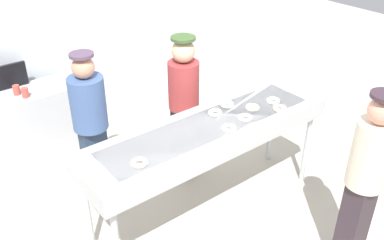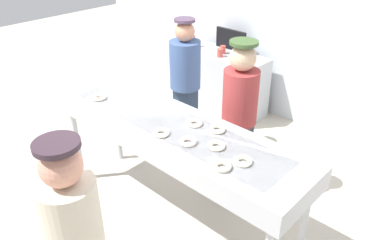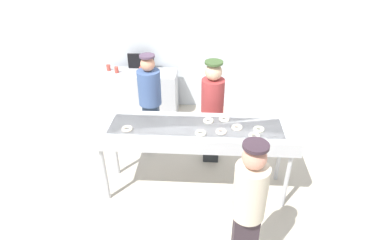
{
  "view_description": "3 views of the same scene",
  "coord_description": "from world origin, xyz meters",
  "px_view_note": "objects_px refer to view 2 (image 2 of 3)",
  "views": [
    {
      "loc": [
        -2.19,
        -2.55,
        3.04
      ],
      "look_at": [
        -0.03,
        0.23,
        0.99
      ],
      "focal_mm": 39.84,
      "sensor_mm": 36.0,
      "label": 1
    },
    {
      "loc": [
        2.03,
        -1.94,
        2.64
      ],
      "look_at": [
        -0.06,
        0.32,
        0.92
      ],
      "focal_mm": 35.73,
      "sensor_mm": 36.0,
      "label": 2
    },
    {
      "loc": [
        0.15,
        -3.47,
        3.23
      ],
      "look_at": [
        -0.06,
        0.22,
        0.99
      ],
      "focal_mm": 30.44,
      "sensor_mm": 36.0,
      "label": 3
    }
  ],
  "objects_px": {
    "sugar_donut_6": "(188,142)",
    "sugar_donut_2": "(216,146)",
    "worker_baker": "(185,80)",
    "prep_counter": "(220,81)",
    "paper_cup_3": "(220,53)",
    "menu_display": "(231,39)",
    "sugar_donut_5": "(222,166)",
    "sugar_donut_7": "(243,161)",
    "fryer_conveyor": "(172,133)",
    "sugar_donut_3": "(217,129)",
    "paper_cup_1": "(193,39)",
    "paper_cup_2": "(223,50)",
    "sugar_donut_0": "(99,97)",
    "sugar_donut_4": "(194,123)",
    "paper_cup_0": "(197,43)",
    "worker_assistant": "(239,114)",
    "sugar_donut_1": "(161,133)"
  },
  "relations": [
    {
      "from": "sugar_donut_6",
      "to": "sugar_donut_2",
      "type": "bearing_deg",
      "value": 27.55
    },
    {
      "from": "worker_baker",
      "to": "prep_counter",
      "type": "height_order",
      "value": "worker_baker"
    },
    {
      "from": "paper_cup_3",
      "to": "menu_display",
      "type": "xyz_separation_m",
      "value": [
        -0.09,
        0.35,
        0.09
      ]
    },
    {
      "from": "sugar_donut_5",
      "to": "sugar_donut_7",
      "type": "relative_size",
      "value": 1.0
    },
    {
      "from": "sugar_donut_2",
      "to": "sugar_donut_5",
      "type": "bearing_deg",
      "value": -41.74
    },
    {
      "from": "fryer_conveyor",
      "to": "paper_cup_3",
      "type": "height_order",
      "value": "fryer_conveyor"
    },
    {
      "from": "sugar_donut_3",
      "to": "paper_cup_1",
      "type": "distance_m",
      "value": 2.89
    },
    {
      "from": "paper_cup_2",
      "to": "menu_display",
      "type": "distance_m",
      "value": 0.24
    },
    {
      "from": "sugar_donut_2",
      "to": "paper_cup_3",
      "type": "distance_m",
      "value": 2.53
    },
    {
      "from": "sugar_donut_0",
      "to": "sugar_donut_4",
      "type": "xyz_separation_m",
      "value": [
        1.0,
        0.25,
        0.0
      ]
    },
    {
      "from": "sugar_donut_4",
      "to": "paper_cup_0",
      "type": "height_order",
      "value": "sugar_donut_4"
    },
    {
      "from": "sugar_donut_2",
      "to": "menu_display",
      "type": "bearing_deg",
      "value": 125.45
    },
    {
      "from": "worker_assistant",
      "to": "prep_counter",
      "type": "bearing_deg",
      "value": -33.92
    },
    {
      "from": "sugar_donut_3",
      "to": "sugar_donut_5",
      "type": "height_order",
      "value": "same"
    },
    {
      "from": "sugar_donut_1",
      "to": "fryer_conveyor",
      "type": "bearing_deg",
      "value": 110.71
    },
    {
      "from": "sugar_donut_0",
      "to": "worker_baker",
      "type": "relative_size",
      "value": 0.08
    },
    {
      "from": "sugar_donut_5",
      "to": "menu_display",
      "type": "bearing_deg",
      "value": 126.52
    },
    {
      "from": "fryer_conveyor",
      "to": "sugar_donut_4",
      "type": "bearing_deg",
      "value": 34.63
    },
    {
      "from": "sugar_donut_2",
      "to": "paper_cup_3",
      "type": "xyz_separation_m",
      "value": [
        -1.57,
        1.98,
        -0.14
      ]
    },
    {
      "from": "sugar_donut_6",
      "to": "sugar_donut_7",
      "type": "relative_size",
      "value": 1.0
    },
    {
      "from": "sugar_donut_3",
      "to": "worker_baker",
      "type": "xyz_separation_m",
      "value": [
        -1.11,
        0.78,
        -0.13
      ]
    },
    {
      "from": "sugar_donut_4",
      "to": "menu_display",
      "type": "distance_m",
      "value": 2.55
    },
    {
      "from": "sugar_donut_2",
      "to": "sugar_donut_6",
      "type": "distance_m",
      "value": 0.22
    },
    {
      "from": "sugar_donut_0",
      "to": "paper_cup_0",
      "type": "height_order",
      "value": "sugar_donut_0"
    },
    {
      "from": "fryer_conveyor",
      "to": "paper_cup_2",
      "type": "height_order",
      "value": "fryer_conveyor"
    },
    {
      "from": "paper_cup_0",
      "to": "paper_cup_2",
      "type": "height_order",
      "value": "same"
    },
    {
      "from": "sugar_donut_2",
      "to": "fryer_conveyor",
      "type": "bearing_deg",
      "value": 176.43
    },
    {
      "from": "sugar_donut_3",
      "to": "sugar_donut_5",
      "type": "xyz_separation_m",
      "value": [
        0.35,
        -0.37,
        0.0
      ]
    },
    {
      "from": "sugar_donut_7",
      "to": "menu_display",
      "type": "bearing_deg",
      "value": 129.27
    },
    {
      "from": "sugar_donut_1",
      "to": "paper_cup_2",
      "type": "relative_size",
      "value": 1.2
    },
    {
      "from": "sugar_donut_5",
      "to": "paper_cup_3",
      "type": "distance_m",
      "value": 2.79
    },
    {
      "from": "fryer_conveyor",
      "to": "sugar_donut_5",
      "type": "xyz_separation_m",
      "value": [
        0.71,
        -0.21,
        0.11
      ]
    },
    {
      "from": "sugar_donut_5",
      "to": "paper_cup_1",
      "type": "height_order",
      "value": "sugar_donut_5"
    },
    {
      "from": "sugar_donut_0",
      "to": "sugar_donut_5",
      "type": "relative_size",
      "value": 1.0
    },
    {
      "from": "worker_baker",
      "to": "paper_cup_0",
      "type": "bearing_deg",
      "value": -59.34
    },
    {
      "from": "worker_assistant",
      "to": "menu_display",
      "type": "xyz_separation_m",
      "value": [
        -1.35,
        1.62,
        0.07
      ]
    },
    {
      "from": "sugar_donut_2",
      "to": "prep_counter",
      "type": "distance_m",
      "value": 2.76
    },
    {
      "from": "fryer_conveyor",
      "to": "sugar_donut_4",
      "type": "distance_m",
      "value": 0.22
    },
    {
      "from": "sugar_donut_3",
      "to": "paper_cup_1",
      "type": "height_order",
      "value": "sugar_donut_3"
    },
    {
      "from": "sugar_donut_5",
      "to": "paper_cup_2",
      "type": "distance_m",
      "value": 2.92
    },
    {
      "from": "paper_cup_0",
      "to": "sugar_donut_4",
      "type": "bearing_deg",
      "value": -48.48
    },
    {
      "from": "worker_baker",
      "to": "fryer_conveyor",
      "type": "bearing_deg",
      "value": 122.55
    },
    {
      "from": "worker_baker",
      "to": "paper_cup_3",
      "type": "xyz_separation_m",
      "value": [
        -0.3,
        1.0,
        -0.01
      ]
    },
    {
      "from": "sugar_donut_1",
      "to": "sugar_donut_5",
      "type": "bearing_deg",
      "value": -2.07
    },
    {
      "from": "prep_counter",
      "to": "paper_cup_0",
      "type": "xyz_separation_m",
      "value": [
        -0.42,
        -0.03,
        0.49
      ]
    },
    {
      "from": "sugar_donut_6",
      "to": "prep_counter",
      "type": "distance_m",
      "value": 2.73
    },
    {
      "from": "paper_cup_1",
      "to": "paper_cup_3",
      "type": "relative_size",
      "value": 1.0
    },
    {
      "from": "menu_display",
      "to": "sugar_donut_2",
      "type": "bearing_deg",
      "value": -54.55
    },
    {
      "from": "sugar_donut_3",
      "to": "paper_cup_3",
      "type": "relative_size",
      "value": 1.2
    },
    {
      "from": "sugar_donut_5",
      "to": "menu_display",
      "type": "distance_m",
      "value": 3.12
    }
  ]
}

